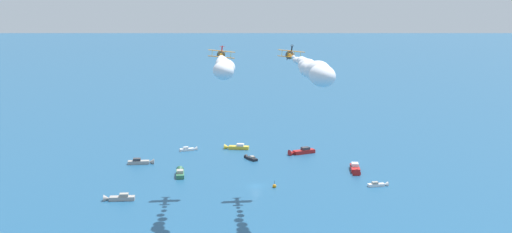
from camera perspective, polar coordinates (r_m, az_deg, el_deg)
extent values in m
plane|color=#1E517A|center=(183.62, -0.01, -6.06)|extent=(2000.00, 2000.00, 0.00)
cube|color=white|center=(186.22, 10.43, -5.89)|extent=(4.86, 3.31, 0.75)
cone|color=white|center=(187.29, 11.24, -5.82)|extent=(1.71, 1.86, 1.49)
cube|color=gray|center=(185.91, 10.33, -5.70)|extent=(1.98, 1.77, 0.56)
cube|color=white|center=(226.46, -6.04, -2.88)|extent=(4.93, 4.15, 0.79)
cone|color=white|center=(227.30, -5.31, -2.82)|extent=(1.94, 2.02, 1.58)
cube|color=silver|center=(226.20, -6.14, -2.72)|extent=(2.14, 2.03, 0.59)
cube|color=#B21E1E|center=(221.78, 4.20, -3.07)|extent=(7.42, 6.78, 1.22)
cone|color=#B21E1E|center=(219.46, 3.15, -3.20)|extent=(3.07, 3.13, 2.44)
cube|color=#38383D|center=(221.83, 4.33, -2.79)|extent=(3.30, 3.22, 0.92)
cube|color=black|center=(212.41, -0.37, -3.70)|extent=(4.61, 4.54, 0.78)
cone|color=black|center=(214.88, -0.80, -3.54)|extent=(1.99, 2.00, 1.57)
cube|color=gray|center=(211.95, -0.32, -3.54)|extent=(2.10, 2.10, 0.59)
cube|color=#9E9993|center=(174.34, -11.58, -6.99)|extent=(6.75, 3.92, 1.03)
cone|color=#9E9993|center=(174.87, -12.87, -6.99)|extent=(2.19, 2.46, 2.06)
cube|color=gray|center=(174.02, -11.43, -6.71)|extent=(2.64, 2.25, 0.77)
cube|color=gold|center=(227.56, -1.51, -2.72)|extent=(7.13, 2.92, 1.11)
cone|color=gold|center=(228.23, -2.56, -2.69)|extent=(1.99, 2.39, 2.22)
cube|color=silver|center=(227.26, -1.38, -2.49)|extent=(2.60, 2.01, 0.83)
cube|color=#B21E1E|center=(201.77, 8.62, -4.50)|extent=(3.78, 8.25, 1.27)
cone|color=#B21E1E|center=(197.08, 8.73, -4.86)|extent=(2.83, 2.41, 2.54)
cube|color=silver|center=(202.07, 8.62, -4.15)|extent=(2.45, 3.07, 0.95)
cube|color=#33704C|center=(194.50, -6.63, -5.02)|extent=(4.67, 7.67, 1.17)
cone|color=#33704C|center=(198.82, -6.63, -4.69)|extent=(2.83, 2.55, 2.34)
cube|color=gray|center=(193.71, -6.63, -4.77)|extent=(2.63, 3.04, 0.88)
cube|color=#9E9993|center=(210.64, -10.20, -3.95)|extent=(6.97, 4.21, 1.06)
cone|color=#9E9993|center=(210.39, -9.09, -3.93)|extent=(2.31, 2.57, 2.13)
cube|color=#38383D|center=(210.45, -10.34, -3.70)|extent=(2.76, 2.38, 0.80)
sphere|color=orange|center=(182.10, 1.61, -6.08)|extent=(1.10, 1.10, 1.10)
cylinder|color=black|center=(181.81, 1.62, -5.76)|extent=(0.08, 0.08, 1.00)
cylinder|color=orange|center=(176.40, -3.04, 5.28)|extent=(2.90, 6.40, 0.99)
cylinder|color=yellow|center=(179.29, -3.07, 5.35)|extent=(1.24, 0.91, 1.11)
cylinder|color=#4C4C51|center=(179.70, -3.07, 5.37)|extent=(2.42, 0.82, 2.52)
cube|color=orange|center=(176.72, -3.05, 5.20)|extent=(7.23, 3.43, 0.86)
cube|color=orange|center=(176.59, -3.00, 5.72)|extent=(7.23, 3.43, 0.86)
cylinder|color=yellow|center=(176.57, -3.84, 5.53)|extent=(0.28, 0.18, 1.62)
cylinder|color=yellow|center=(176.62, -3.32, 5.48)|extent=(0.28, 0.18, 1.62)
cylinder|color=yellow|center=(176.69, -2.73, 5.43)|extent=(0.28, 0.18, 1.62)
cylinder|color=yellow|center=(176.77, -2.21, 5.38)|extent=(0.28, 0.18, 1.62)
cube|color=orange|center=(173.51, -2.99, 5.38)|extent=(0.55, 1.12, 1.20)
cube|color=orange|center=(173.56, -3.01, 5.20)|extent=(2.65, 1.62, 0.34)
cylinder|color=black|center=(177.25, -3.37, 5.00)|extent=(0.36, 0.63, 0.61)
cylinder|color=black|center=(177.32, -2.79, 4.95)|extent=(0.36, 0.63, 0.61)
cylinder|color=#262628|center=(176.56, -2.99, 5.86)|extent=(0.19, 0.13, 0.90)
cylinder|color=red|center=(176.55, -3.02, 5.87)|extent=(0.24, 0.19, 0.79)
cylinder|color=red|center=(176.56, -2.95, 5.86)|extent=(0.24, 0.19, 0.79)
cube|color=red|center=(176.51, -2.97, 6.07)|extent=(0.43, 0.31, 0.55)
sphere|color=tan|center=(176.49, -2.96, 6.20)|extent=(0.21, 0.21, 0.21)
cylinder|color=red|center=(176.49, -3.11, 6.13)|extent=(0.59, 0.26, 0.15)
cylinder|color=red|center=(176.52, -2.81, 6.10)|extent=(0.59, 0.26, 0.15)
ellipsoid|color=silver|center=(171.65, -2.96, 5.17)|extent=(1.71, 1.99, 1.10)
ellipsoid|color=silver|center=(168.56, -2.94, 5.01)|extent=(2.02, 2.45, 1.27)
ellipsoid|color=silver|center=(165.40, -3.05, 5.07)|extent=(2.58, 2.77, 1.73)
ellipsoid|color=silver|center=(162.34, -2.83, 4.88)|extent=(3.11, 3.43, 2.06)
ellipsoid|color=silver|center=(159.19, -2.97, 4.89)|extent=(3.68, 3.96, 2.48)
ellipsoid|color=silver|center=(156.10, -3.00, 4.71)|extent=(4.49, 5.50, 2.80)
ellipsoid|color=silver|center=(153.09, -2.63, 4.35)|extent=(4.57, 4.91, 3.07)
ellipsoid|color=silver|center=(149.89, -2.87, 4.51)|extent=(5.64, 6.87, 3.53)
ellipsoid|color=silver|center=(146.83, -2.89, 4.24)|extent=(5.91, 7.39, 3.63)
ellipsoid|color=silver|center=(143.69, -2.70, 4.29)|extent=(6.77, 8.39, 4.18)
ellipsoid|color=silver|center=(140.61, -2.86, 4.01)|extent=(6.77, 7.99, 4.31)
cylinder|color=orange|center=(175.80, 3.08, 5.28)|extent=(2.90, 6.40, 0.99)
cylinder|color=yellow|center=(178.66, 2.95, 5.36)|extent=(1.24, 0.91, 1.11)
cylinder|color=#4C4C51|center=(179.08, 2.93, 5.37)|extent=(2.42, 0.82, 2.52)
cube|color=orange|center=(176.12, 3.06, 5.20)|extent=(7.23, 3.43, 0.86)
cube|color=orange|center=(176.01, 3.11, 5.72)|extent=(7.23, 3.43, 0.86)
cylinder|color=yellow|center=(175.72, 2.27, 5.54)|extent=(0.28, 0.18, 1.62)
cylinder|color=yellow|center=(175.93, 2.80, 5.49)|extent=(0.28, 0.18, 1.62)
cylinder|color=yellow|center=(176.19, 3.37, 5.43)|extent=(0.28, 0.18, 1.62)
cylinder|color=yellow|center=(176.44, 3.89, 5.38)|extent=(0.28, 0.18, 1.62)
cube|color=orange|center=(172.95, 3.23, 5.38)|extent=(0.55, 1.12, 1.20)
cube|color=orange|center=(172.99, 3.21, 5.20)|extent=(2.65, 1.62, 0.34)
cylinder|color=black|center=(176.54, 2.72, 5.01)|extent=(0.36, 0.63, 0.61)
cylinder|color=black|center=(176.79, 3.30, 4.95)|extent=(0.36, 0.63, 0.61)
cylinder|color=#262628|center=(175.98, 3.13, 5.87)|extent=(0.19, 0.13, 0.90)
cylinder|color=black|center=(175.96, 3.10, 5.87)|extent=(0.24, 0.19, 0.79)
cylinder|color=black|center=(175.99, 3.16, 5.86)|extent=(0.24, 0.19, 0.79)
cube|color=black|center=(175.94, 3.15, 6.08)|extent=(0.43, 0.31, 0.55)
sphere|color=brown|center=(175.92, 3.17, 6.20)|extent=(0.21, 0.21, 0.21)
cylinder|color=black|center=(175.87, 3.08, 6.23)|extent=(0.42, 0.21, 0.52)
cylinder|color=black|center=(175.96, 3.26, 6.21)|extent=(0.33, 0.18, 0.57)
ellipsoid|color=silver|center=(171.09, 3.29, 5.19)|extent=(1.60, 1.88, 1.02)
ellipsoid|color=silver|center=(168.06, 3.45, 4.94)|extent=(2.21, 2.61, 1.41)
ellipsoid|color=silver|center=(164.99, 3.61, 4.84)|extent=(2.57, 3.04, 1.63)
ellipsoid|color=silver|center=(161.81, 3.62, 4.88)|extent=(3.15, 3.57, 2.05)
ellipsoid|color=silver|center=(158.81, 4.01, 4.87)|extent=(3.54, 4.00, 2.31)
ellipsoid|color=silver|center=(155.74, 4.16, 4.74)|extent=(3.95, 4.33, 2.62)
ellipsoid|color=silver|center=(152.71, 4.28, 4.42)|extent=(5.03, 6.23, 3.11)
ellipsoid|color=silver|center=(149.63, 4.53, 4.44)|extent=(5.11, 5.56, 3.41)
ellipsoid|color=silver|center=(146.48, 4.57, 4.39)|extent=(5.76, 6.59, 3.74)
ellipsoid|color=silver|center=(143.41, 4.65, 4.12)|extent=(6.07, 6.54, 4.08)
ellipsoid|color=silver|center=(140.48, 5.16, 3.96)|extent=(7.28, 8.74, 4.59)
ellipsoid|color=silver|center=(137.43, 5.48, 3.97)|extent=(7.50, 8.73, 4.82)
ellipsoid|color=silver|center=(134.49, 5.79, 3.56)|extent=(8.17, 9.88, 5.13)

